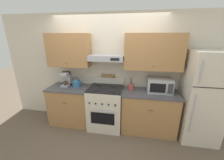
{
  "coord_description": "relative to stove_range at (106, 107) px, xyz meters",
  "views": [
    {
      "loc": [
        0.63,
        -2.46,
        2.07
      ],
      "look_at": [
        0.15,
        0.26,
        1.17
      ],
      "focal_mm": 22.0,
      "sensor_mm": 36.0,
      "label": 1
    }
  ],
  "objects": [
    {
      "name": "coffee_maker",
      "position": [
        -0.98,
        0.13,
        0.6
      ],
      "size": [
        0.17,
        0.23,
        0.34
      ],
      "color": "#ADAFB5",
      "rests_on": "counter_left"
    },
    {
      "name": "refrigerator",
      "position": [
        1.94,
        -0.02,
        0.42
      ],
      "size": [
        0.68,
        0.71,
        1.82
      ],
      "color": "beige",
      "rests_on": "ground_plane"
    },
    {
      "name": "microwave",
      "position": [
        1.15,
        0.12,
        0.58
      ],
      "size": [
        0.51,
        0.37,
        0.29
      ],
      "color": "#ADAFB5",
      "rests_on": "counter_right"
    },
    {
      "name": "counter_right",
      "position": [
        0.96,
        0.03,
        -0.03
      ],
      "size": [
        1.17,
        0.62,
        0.92
      ],
      "color": "#AD7A47",
      "rests_on": "ground_plane"
    },
    {
      "name": "stove_range",
      "position": [
        0.0,
        0.0,
        0.0
      ],
      "size": [
        0.75,
        0.68,
        1.12
      ],
      "color": "beige",
      "rests_on": "ground_plane"
    },
    {
      "name": "tea_kettle",
      "position": [
        -0.72,
        0.1,
        0.52
      ],
      "size": [
        0.24,
        0.18,
        0.24
      ],
      "color": "teal",
      "rests_on": "counter_left"
    },
    {
      "name": "counter_left",
      "position": [
        -0.86,
        0.03,
        -0.03
      ],
      "size": [
        0.98,
        0.62,
        0.92
      ],
      "color": "#AD7A47",
      "rests_on": "ground_plane"
    },
    {
      "name": "ground_plane",
      "position": [
        0.0,
        -0.28,
        -0.49
      ],
      "size": [
        16.0,
        16.0,
        0.0
      ],
      "primitive_type": "plane",
      "color": "brown"
    },
    {
      "name": "wall_back",
      "position": [
        0.04,
        0.3,
        0.94
      ],
      "size": [
        5.2,
        0.46,
        2.55
      ],
      "color": "beige",
      "rests_on": "ground_plane"
    },
    {
      "name": "utensil_crock",
      "position": [
        0.55,
        0.1,
        0.51
      ],
      "size": [
        0.12,
        0.12,
        0.3
      ],
      "color": "#B24C42",
      "rests_on": "counter_right"
    }
  ]
}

